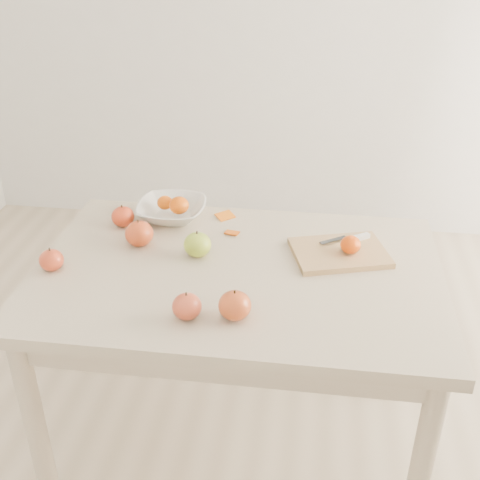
# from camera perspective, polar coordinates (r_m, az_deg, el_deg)

# --- Properties ---
(ground) EXTENTS (3.50, 3.50, 0.00)m
(ground) POSITION_cam_1_polar(r_m,az_deg,el_deg) (2.27, -0.18, -19.03)
(ground) COLOR #C6B293
(ground) RESTS_ON ground
(table) EXTENTS (1.20, 0.80, 0.75)m
(table) POSITION_cam_1_polar(r_m,az_deg,el_deg) (1.83, -0.21, -5.37)
(table) COLOR #C4B494
(table) RESTS_ON ground
(cutting_board) EXTENTS (0.33, 0.28, 0.02)m
(cutting_board) POSITION_cam_1_polar(r_m,az_deg,el_deg) (1.86, 9.42, -1.19)
(cutting_board) COLOR tan
(cutting_board) RESTS_ON table
(board_tangerine) EXTENTS (0.06, 0.06, 0.05)m
(board_tangerine) POSITION_cam_1_polar(r_m,az_deg,el_deg) (1.84, 10.44, -0.44)
(board_tangerine) COLOR #CF3907
(board_tangerine) RESTS_ON cutting_board
(fruit_bowl) EXTENTS (0.23, 0.23, 0.06)m
(fruit_bowl) POSITION_cam_1_polar(r_m,az_deg,el_deg) (2.06, -6.48, 2.78)
(fruit_bowl) COLOR silver
(fruit_bowl) RESTS_ON table
(bowl_tangerine_near) EXTENTS (0.05, 0.05, 0.05)m
(bowl_tangerine_near) POSITION_cam_1_polar(r_m,az_deg,el_deg) (2.07, -7.13, 3.54)
(bowl_tangerine_near) COLOR #DC5407
(bowl_tangerine_near) RESTS_ON fruit_bowl
(bowl_tangerine_far) EXTENTS (0.07, 0.07, 0.06)m
(bowl_tangerine_far) POSITION_cam_1_polar(r_m,az_deg,el_deg) (2.03, -5.80, 3.30)
(bowl_tangerine_far) COLOR #E34E08
(bowl_tangerine_far) RESTS_ON fruit_bowl
(orange_peel_a) EXTENTS (0.07, 0.07, 0.01)m
(orange_peel_a) POSITION_cam_1_polar(r_m,az_deg,el_deg) (2.07, -1.42, 2.20)
(orange_peel_a) COLOR orange
(orange_peel_a) RESTS_ON table
(orange_peel_b) EXTENTS (0.05, 0.04, 0.01)m
(orange_peel_b) POSITION_cam_1_polar(r_m,az_deg,el_deg) (1.96, -0.76, 0.64)
(orange_peel_b) COLOR #CE550E
(orange_peel_b) RESTS_ON table
(paring_knife) EXTENTS (0.16, 0.09, 0.01)m
(paring_knife) POSITION_cam_1_polar(r_m,az_deg,el_deg) (1.92, 10.82, 0.19)
(paring_knife) COLOR silver
(paring_knife) RESTS_ON cutting_board
(apple_green) EXTENTS (0.09, 0.09, 0.08)m
(apple_green) POSITION_cam_1_polar(r_m,az_deg,el_deg) (1.83, -4.06, -0.44)
(apple_green) COLOR olive
(apple_green) RESTS_ON table
(apple_red_a) EXTENTS (0.08, 0.08, 0.07)m
(apple_red_a) POSITION_cam_1_polar(r_m,az_deg,el_deg) (2.03, -11.05, 2.20)
(apple_red_a) COLOR maroon
(apple_red_a) RESTS_ON table
(apple_red_b) EXTENTS (0.09, 0.09, 0.08)m
(apple_red_b) POSITION_cam_1_polar(r_m,az_deg,el_deg) (1.91, -9.54, 0.60)
(apple_red_b) COLOR #9A0B04
(apple_red_b) RESTS_ON table
(apple_red_c) EXTENTS (0.08, 0.08, 0.07)m
(apple_red_c) POSITION_cam_1_polar(r_m,az_deg,el_deg) (1.57, -5.06, -6.29)
(apple_red_c) COLOR maroon
(apple_red_c) RESTS_ON table
(apple_red_d) EXTENTS (0.07, 0.07, 0.06)m
(apple_red_d) POSITION_cam_1_polar(r_m,az_deg,el_deg) (1.84, -17.45, -1.82)
(apple_red_d) COLOR #A51B1E
(apple_red_d) RESTS_ON table
(apple_red_e) EXTENTS (0.09, 0.09, 0.08)m
(apple_red_e) POSITION_cam_1_polar(r_m,az_deg,el_deg) (1.56, -0.50, -6.23)
(apple_red_e) COLOR #9E2112
(apple_red_e) RESTS_ON table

